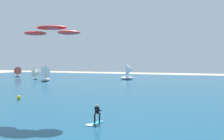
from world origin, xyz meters
name	(u,v)px	position (x,y,z in m)	size (l,w,h in m)	color
ocean	(158,86)	(0.00, 49.06, 0.05)	(160.00, 90.00, 0.10)	navy
kitesurfer	(96,117)	(-1.06, 16.60, 0.70)	(1.23, 2.03, 1.67)	#26B2CC
kite	(52,31)	(-7.37, 19.30, 8.87)	(6.60, 3.15, 0.96)	red
sailboat_trailing	(47,73)	(-31.46, 51.47, 2.28)	(3.42, 4.05, 4.75)	silver
sailboat_outermost	(17,72)	(-52.83, 62.96, 1.95)	(3.60, 3.20, 4.05)	silver
sailboat_far_right	(36,74)	(-38.10, 54.97, 1.77)	(3.17, 3.24, 3.64)	white
sailboat_heeled_over	(129,71)	(-10.77, 64.05, 2.63)	(4.91, 4.38, 5.52)	white
marker_buoy	(19,97)	(-16.49, 24.21, 0.38)	(0.56, 0.56, 0.56)	yellow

